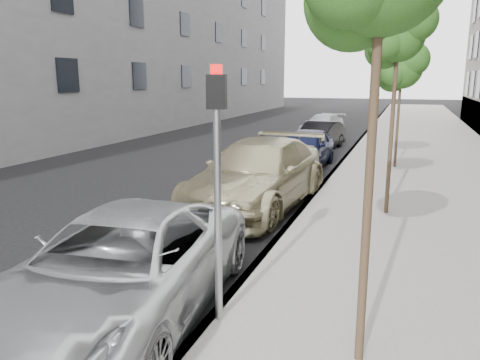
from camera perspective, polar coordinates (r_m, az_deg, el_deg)
The scene contains 10 objects.
sidewalk at distance 27.81m, azimuth 21.19°, elevation 4.66°, with size 6.40×72.00×0.14m, color gray.
curb at distance 27.90m, azimuth 14.75°, elevation 5.11°, with size 0.15×72.00×0.14m, color #9E9B93.
tree_mid at distance 11.65m, azimuth 18.85°, elevation 16.33°, with size 1.59×1.39×4.96m.
tree_far at distance 18.11m, azimuth 19.19°, elevation 12.77°, with size 1.79×1.59×4.47m.
signal_pole at distance 5.97m, azimuth -2.76°, elevation 1.50°, with size 0.28×0.23×3.39m.
minivan at distance 6.89m, azimuth -14.25°, elevation -10.33°, with size 2.50×5.43×1.51m, color silver.
suv at distance 12.38m, azimuth 2.17°, elevation 0.72°, with size 2.46×6.05×1.76m, color tan.
sedan_blue at distance 18.13m, azimuth 7.92°, elevation 3.88°, with size 1.76×4.38×1.49m, color black.
sedan_black at distance 22.89m, azimuth 9.67°, elevation 5.36°, with size 1.41×4.06×1.34m, color black.
sedan_rear at distance 28.52m, azimuth 10.02°, elevation 6.61°, with size 1.76×4.34×1.26m, color #A7AAAF.
Camera 1 is at (3.55, -3.60, 3.36)m, focal length 35.00 mm.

